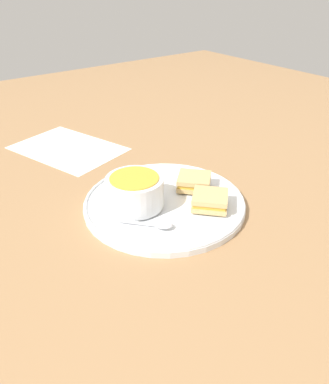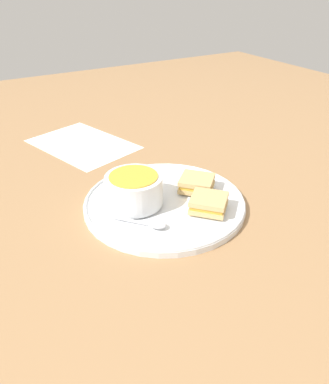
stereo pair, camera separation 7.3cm
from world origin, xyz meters
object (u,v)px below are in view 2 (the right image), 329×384
(sandwich_half_far, at_px, (197,184))
(sandwich_half_near, at_px, (209,203))
(soup_bowl, at_px, (134,189))
(spoon, at_px, (153,224))

(sandwich_half_far, bearing_deg, sandwich_half_near, 71.67)
(soup_bowl, distance_m, sandwich_half_far, 0.14)
(soup_bowl, bearing_deg, sandwich_half_near, 140.67)
(soup_bowl, relative_size, spoon, 1.28)
(soup_bowl, distance_m, sandwich_half_near, 0.14)
(spoon, relative_size, sandwich_half_far, 0.95)
(spoon, distance_m, sandwich_half_near, 0.12)
(spoon, bearing_deg, sandwich_half_near, 45.60)
(soup_bowl, xyz_separation_m, spoon, (0.01, 0.09, -0.03))
(soup_bowl, xyz_separation_m, sandwich_half_near, (-0.11, 0.09, -0.02))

